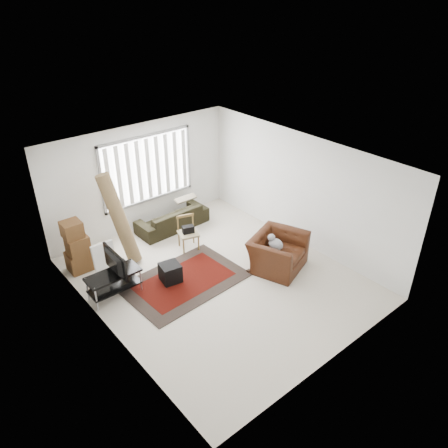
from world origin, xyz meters
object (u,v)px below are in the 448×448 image
object	(u,v)px
tv_stand	(114,280)
armchair	(278,250)
moving_boxes	(77,248)
side_chair	(188,231)
sofa	(172,215)

from	to	relation	value
tv_stand	armchair	size ratio (longest dim) A/B	0.73
moving_boxes	side_chair	size ratio (longest dim) A/B	1.47
sofa	side_chair	distance (m)	1.09
tv_stand	side_chair	distance (m)	2.25
armchair	sofa	bearing A→B (deg)	85.09
sofa	side_chair	size ratio (longest dim) A/B	2.31
side_chair	moving_boxes	bearing A→B (deg)	178.48
tv_stand	moving_boxes	size ratio (longest dim) A/B	0.90
moving_boxes	sofa	distance (m)	2.63
moving_boxes	armchair	bearing A→B (deg)	-38.54
moving_boxes	armchair	xyz separation A→B (m)	(3.41, -2.72, -0.11)
moving_boxes	side_chair	world-z (taller)	moving_boxes
sofa	side_chair	world-z (taller)	side_chair
moving_boxes	tv_stand	bearing A→B (deg)	-82.76
tv_stand	moving_boxes	distance (m)	1.34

